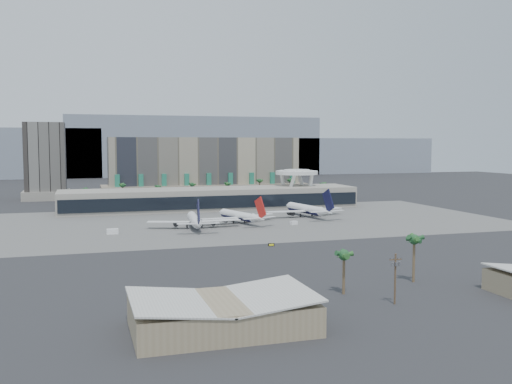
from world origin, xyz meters
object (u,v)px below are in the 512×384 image
object	(u,v)px
utility_pole	(395,274)
service_vehicle_b	(294,223)
airliner_left	(195,220)
taxiway_sign	(271,245)
airliner_centre	(240,216)
service_vehicle_a	(112,232)
airliner_right	(307,209)

from	to	relation	value
utility_pole	service_vehicle_b	bearing A→B (deg)	79.45
airliner_left	taxiway_sign	size ratio (longest dim) A/B	18.03
airliner_centre	service_vehicle_b	size ratio (longest dim) A/B	12.00
service_vehicle_a	service_vehicle_b	xyz separation A→B (m)	(82.32, 4.36, -0.29)
airliner_centre	service_vehicle_a	xyz separation A→B (m)	(-59.68, -16.55, -2.42)
service_vehicle_a	service_vehicle_b	distance (m)	82.43
airliner_centre	taxiway_sign	distance (m)	62.62
airliner_centre	service_vehicle_b	world-z (taller)	airliner_centre
service_vehicle_a	taxiway_sign	world-z (taller)	service_vehicle_a
airliner_left	service_vehicle_b	xyz separation A→B (m)	(46.39, -2.11, -2.91)
utility_pole	airliner_centre	distance (m)	143.21
service_vehicle_a	taxiway_sign	size ratio (longest dim) A/B	1.95
airliner_left	service_vehicle_b	world-z (taller)	airliner_left
airliner_left	airliner_centre	world-z (taller)	airliner_left
service_vehicle_a	airliner_right	bearing A→B (deg)	13.67
utility_pole	airliner_right	xyz separation A→B (m)	(41.26, 156.01, -3.13)
airliner_centre	service_vehicle_b	xyz separation A→B (m)	(22.64, -12.19, -2.71)
taxiway_sign	service_vehicle_a	bearing A→B (deg)	150.54
utility_pole	taxiway_sign	world-z (taller)	utility_pole
airliner_centre	service_vehicle_a	distance (m)	61.98
airliner_right	service_vehicle_a	world-z (taller)	airliner_right
service_vehicle_a	taxiway_sign	bearing A→B (deg)	-42.90
airliner_left	service_vehicle_b	distance (m)	46.53
airliner_left	airliner_right	world-z (taller)	airliner_right
airliner_centre	taxiway_sign	size ratio (longest dim) A/B	16.61
airliner_left	airliner_right	bearing A→B (deg)	25.67
airliner_left	airliner_centre	size ratio (longest dim) A/B	1.09
airliner_left	taxiway_sign	world-z (taller)	airliner_left
service_vehicle_a	service_vehicle_b	world-z (taller)	service_vehicle_a
utility_pole	service_vehicle_b	size ratio (longest dim) A/B	3.62
service_vehicle_a	utility_pole	bearing A→B (deg)	-68.25
airliner_right	utility_pole	bearing A→B (deg)	-114.46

